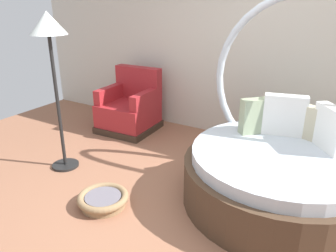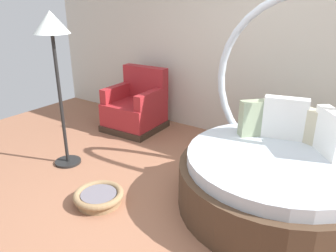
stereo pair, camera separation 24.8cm
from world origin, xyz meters
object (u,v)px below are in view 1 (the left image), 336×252
round_daybed (282,164)px  pet_basket (103,199)px  red_armchair (130,109)px  floor_lamp (50,39)px

round_daybed → pet_basket: size_ratio=4.01×
red_armchair → floor_lamp: floor_lamp is taller
round_daybed → red_armchair: size_ratio=2.18×
round_daybed → floor_lamp: bearing=-164.9°
red_armchair → pet_basket: red_armchair is taller
floor_lamp → round_daybed: bearing=15.1°
pet_basket → floor_lamp: 1.79m
red_armchair → pet_basket: 2.08m
round_daybed → pet_basket: bearing=-144.5°
round_daybed → red_armchair: 2.59m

